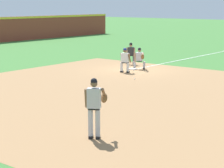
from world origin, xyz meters
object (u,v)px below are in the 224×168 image
at_px(baseball, 135,79).
at_px(first_baseman, 140,58).
at_px(first_base_bag, 132,69).
at_px(umpire, 131,53).
at_px(pitcher, 95,104).
at_px(baserunner, 125,59).

xyz_separation_m(baseball, first_baseman, (3.21, 1.93, 0.69)).
bearing_deg(first_base_bag, baseball, -142.19).
xyz_separation_m(first_base_bag, umpire, (1.87, 1.49, 0.75)).
distance_m(pitcher, first_baseman, 14.20).
xyz_separation_m(first_baseman, umpire, (1.39, 1.68, 0.06)).
distance_m(first_baseman, umpire, 2.18).
height_order(pitcher, umpire, pitcher).
bearing_deg(first_baseman, umpire, 50.39).
bearing_deg(first_base_bag, baserunner, -167.29).
relative_size(first_baseman, umpire, 0.92).
height_order(first_base_bag, first_baseman, first_baseman).
bearing_deg(first_baseman, pitcher, -150.58).
bearing_deg(pitcher, first_baseman, 29.42).
bearing_deg(baseball, pitcher, -151.15).
bearing_deg(baserunner, pitcher, -147.29).
bearing_deg(baserunner, first_baseman, 2.40).
relative_size(first_base_bag, umpire, 0.26).
bearing_deg(first_baseman, baseball, -149.00).
bearing_deg(umpire, first_baseman, -129.61).
distance_m(first_base_bag, baseball, 3.45).
relative_size(baserunner, umpire, 1.00).
bearing_deg(umpire, baseball, -141.88).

